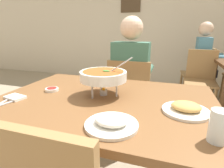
{
  "coord_description": "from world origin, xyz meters",
  "views": [
    {
      "loc": [
        0.37,
        -0.99,
        1.18
      ],
      "look_at": [
        0.0,
        0.15,
        0.82
      ],
      "focal_mm": 28.79,
      "sensor_mm": 36.0,
      "label": 1
    }
  ],
  "objects": [
    {
      "name": "rice_plate",
      "position": [
        0.15,
        -0.32,
        0.79
      ],
      "size": [
        0.24,
        0.24,
        0.06
      ],
      "color": "white",
      "rests_on": "dining_table_main"
    },
    {
      "name": "patron_bg_middle",
      "position": [
        0.91,
        2.31,
        0.75
      ],
      "size": [
        0.45,
        0.4,
        1.31
      ],
      "color": "#2D2D38",
      "rests_on": "ground_plane"
    },
    {
      "name": "spoon_utensil",
      "position": [
        -0.5,
        -0.23,
        0.77
      ],
      "size": [
        0.06,
        0.17,
        0.01
      ],
      "primitive_type": "cube",
      "rotation": [
        0.0,
        0.0,
        -0.27
      ],
      "color": "silver",
      "rests_on": "dining_table_main"
    },
    {
      "name": "chair_diner_main",
      "position": [
        -0.0,
        0.76,
        0.51
      ],
      "size": [
        0.44,
        0.44,
        0.9
      ],
      "color": "olive",
      "rests_on": "ground_plane"
    },
    {
      "name": "chair_bg_middle",
      "position": [
        0.91,
        2.38,
        0.51
      ],
      "size": [
        0.47,
        0.47,
        0.9
      ],
      "color": "olive",
      "rests_on": "ground_plane"
    },
    {
      "name": "napkin_folded",
      "position": [
        -0.53,
        -0.18,
        0.78
      ],
      "size": [
        0.13,
        0.1,
        0.02
      ],
      "primitive_type": "cube",
      "rotation": [
        0.0,
        0.0,
        -0.2
      ],
      "color": "white",
      "rests_on": "dining_table_main"
    },
    {
      "name": "dining_table_main",
      "position": [
        0.0,
        0.0,
        0.67
      ],
      "size": [
        1.34,
        0.95,
        0.77
      ],
      "color": "brown",
      "rests_on": "ground_plane"
    },
    {
      "name": "cafe_rear_partition",
      "position": [
        0.0,
        3.31,
        1.5
      ],
      "size": [
        10.0,
        0.1,
        3.0
      ],
      "primitive_type": "cube",
      "color": "beige",
      "rests_on": "ground_plane"
    },
    {
      "name": "diner_main",
      "position": [
        0.0,
        0.79,
        0.75
      ],
      "size": [
        0.4,
        0.45,
        1.31
      ],
      "color": "#2D2D38",
      "rests_on": "ground_plane"
    },
    {
      "name": "sauce_dish",
      "position": [
        -0.4,
        0.02,
        0.78
      ],
      "size": [
        0.09,
        0.09,
        0.02
      ],
      "color": "white",
      "rests_on": "dining_table_main"
    },
    {
      "name": "drink_glass",
      "position": [
        0.57,
        -0.3,
        0.83
      ],
      "size": [
        0.07,
        0.07,
        0.13
      ],
      "color": "silver",
      "rests_on": "dining_table_main"
    },
    {
      "name": "curry_bowl",
      "position": [
        -0.03,
        0.05,
        0.9
      ],
      "size": [
        0.33,
        0.3,
        0.26
      ],
      "color": "silver",
      "rests_on": "dining_table_main"
    },
    {
      "name": "chair_bg_corner",
      "position": [
        0.83,
        1.92,
        0.51
      ],
      "size": [
        0.47,
        0.47,
        0.9
      ],
      "color": "olive",
      "rests_on": "ground_plane"
    },
    {
      "name": "fork_utensil",
      "position": [
        -0.55,
        -0.23,
        0.77
      ],
      "size": [
        0.05,
        0.17,
        0.01
      ],
      "primitive_type": "cube",
      "rotation": [
        0.0,
        0.0,
        0.23
      ],
      "color": "silver",
      "rests_on": "dining_table_main"
    },
    {
      "name": "appetizer_plate",
      "position": [
        0.47,
        -0.06,
        0.79
      ],
      "size": [
        0.24,
        0.24,
        0.06
      ],
      "color": "white",
      "rests_on": "dining_table_main"
    }
  ]
}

